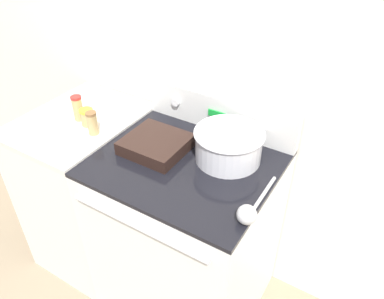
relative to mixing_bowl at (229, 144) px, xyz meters
The scene contains 10 objects.
kitchen_wall 0.38m from the mixing_bowl, 119.42° to the left, with size 8.00×0.05×2.50m.
stove_range 0.57m from the mixing_bowl, 141.77° to the right, with size 0.75×0.68×0.92m.
control_panel 0.24m from the mixing_bowl, 126.64° to the left, with size 0.75×0.07×0.17m.
side_counter 0.94m from the mixing_bowl, behind, with size 0.51×0.65×0.93m.
mixing_bowl is the anchor object (origin of this frame).
casserole_dish 0.32m from the mixing_bowl, 160.37° to the right, with size 0.26×0.25×0.06m.
ladle 0.36m from the mixing_bowl, 51.44° to the right, with size 0.07×0.30×0.07m.
spice_jar_brown_cap 0.63m from the mixing_bowl, 164.76° to the right, with size 0.05×0.05×0.11m.
spice_jar_yellow_cap 0.70m from the mixing_bowl, 169.84° to the right, with size 0.06×0.06×0.08m.
spice_jar_red_cap 0.77m from the mixing_bowl, behind, with size 0.05×0.05×0.13m.
Camera 1 is at (0.67, -0.73, 1.89)m, focal length 35.00 mm.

